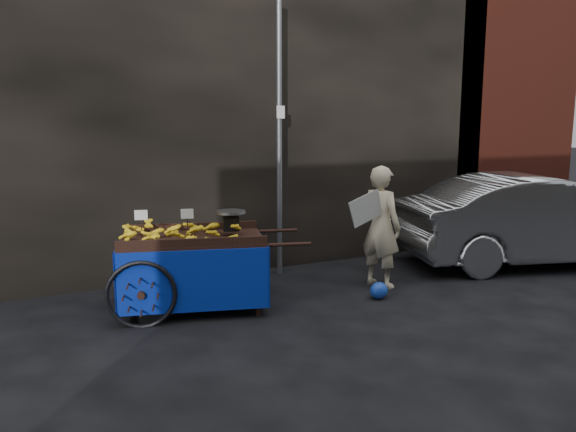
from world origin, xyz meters
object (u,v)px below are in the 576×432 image
parked_car (538,220)px  banana_cart (188,245)px  vendor (380,226)px  plastic_bag (379,291)px

parked_car → banana_cart: bearing=102.9°
vendor → parked_car: size_ratio=0.39×
banana_cart → parked_car: 5.63m
vendor → plastic_bag: (-0.35, -0.49, -0.73)m
banana_cart → plastic_bag: bearing=-2.1°
banana_cart → plastic_bag: (2.30, -0.74, -0.68)m
vendor → parked_car: (2.97, -0.09, -0.13)m
plastic_bag → parked_car: (3.32, 0.40, 0.61)m
vendor → plastic_bag: 0.95m
plastic_bag → parked_car: size_ratio=0.06×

